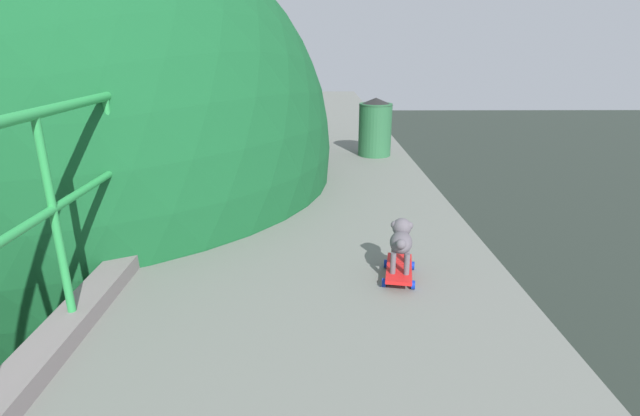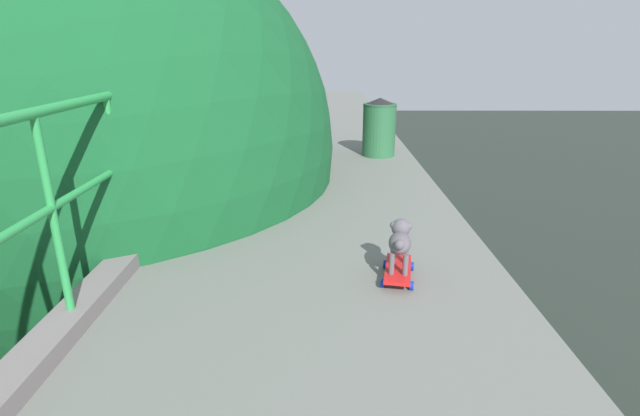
# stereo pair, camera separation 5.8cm
# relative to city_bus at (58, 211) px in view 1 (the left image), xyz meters

# --- Properties ---
(city_bus) EXTENTS (2.66, 10.77, 3.24)m
(city_bus) POSITION_rel_city_bus_xyz_m (0.00, 0.00, 0.00)
(city_bus) COLOR red
(city_bus) RESTS_ON ground
(roadside_tree_mid) EXTENTS (5.75, 5.75, 9.21)m
(roadside_tree_mid) POSITION_rel_city_bus_xyz_m (6.89, -11.32, 4.70)
(roadside_tree_mid) COLOR brown
(roadside_tree_mid) RESTS_ON ground
(toy_skateboard) EXTENTS (0.27, 0.47, 0.08)m
(toy_skateboard) POSITION_rel_city_bus_xyz_m (10.16, -13.93, 4.42)
(toy_skateboard) COLOR red
(toy_skateboard) RESTS_ON overpass_deck
(small_dog) EXTENTS (0.19, 0.35, 0.32)m
(small_dog) POSITION_rel_city_bus_xyz_m (10.17, -13.92, 4.64)
(small_dog) COLOR #5A545C
(small_dog) RESTS_ON toy_skateboard
(litter_bin) EXTENTS (0.47, 0.47, 0.81)m
(litter_bin) POSITION_rel_city_bus_xyz_m (10.45, -10.10, 4.78)
(litter_bin) COLOR #29643C
(litter_bin) RESTS_ON overpass_deck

